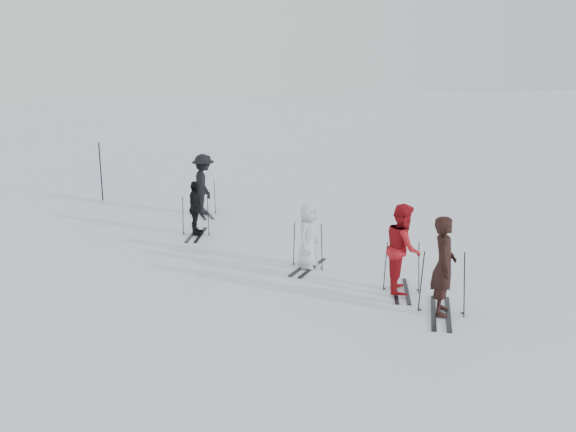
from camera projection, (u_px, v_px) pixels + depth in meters
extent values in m
plane|color=silver|center=(299.00, 266.00, 15.57)|extent=(120.00, 120.00, 0.00)
imported|color=black|center=(444.00, 267.00, 12.47)|extent=(0.75, 0.85, 1.97)
imported|color=#A31219|center=(403.00, 249.00, 13.66)|extent=(1.02, 1.14, 1.92)
imported|color=silver|center=(308.00, 237.00, 15.24)|extent=(0.87, 0.90, 1.56)
imported|color=black|center=(195.00, 209.00, 17.95)|extent=(0.65, 0.97, 1.53)
imported|color=black|center=(204.00, 185.00, 20.25)|extent=(0.77, 1.27, 1.91)
cylinder|color=black|center=(101.00, 172.00, 22.16)|extent=(0.06, 0.06, 2.04)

